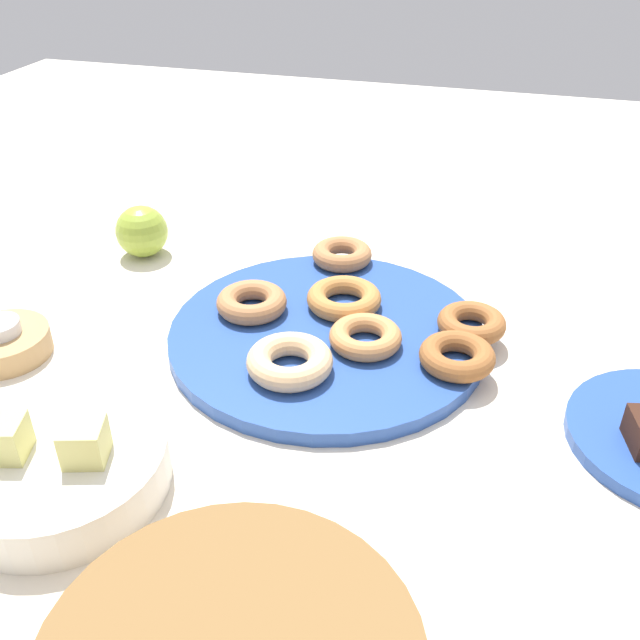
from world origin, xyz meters
The scene contains 14 objects.
ground_plane centered at (0.00, 0.00, 0.00)m, with size 2.40×2.40×0.00m, color beige.
donut_plate centered at (0.00, 0.00, 0.01)m, with size 0.37×0.37×0.02m, color #284C9E.
donut_0 centered at (-0.16, 0.03, 0.03)m, with size 0.08×0.08×0.02m, color #995B2D.
donut_1 centered at (0.10, -0.01, 0.03)m, with size 0.09×0.09×0.03m, color #B27547.
donut_2 centered at (-0.05, 0.02, 0.03)m, with size 0.08×0.08×0.02m, color #C6844C.
donut_3 centered at (0.02, -0.17, 0.03)m, with size 0.08×0.08×0.02m, color #B27547.
donut_4 centered at (-0.16, -0.04, 0.03)m, with size 0.08×0.08×0.02m, color #995B2D.
donut_5 centered at (-0.01, -0.05, 0.03)m, with size 0.09×0.09×0.02m, color #BC7A3D.
donut_6 centered at (0.02, 0.09, 0.03)m, with size 0.09×0.09×0.03m, color #EABC84.
candle_holder centered at (0.35, 0.13, 0.01)m, with size 0.11×0.11×0.03m, color tan.
fruit_bowl centered at (0.17, 0.29, 0.02)m, with size 0.20×0.20×0.04m, color silver.
melon_chunk_left centered at (0.13, 0.29, 0.06)m, with size 0.04×0.04×0.04m, color #DBD67A.
melon_chunk_right centered at (0.20, 0.31, 0.06)m, with size 0.04×0.04×0.04m, color #DBD67A.
apple centered at (0.32, -0.14, 0.04)m, with size 0.07×0.07×0.07m, color #93AD38.
Camera 1 is at (-0.18, 0.67, 0.48)m, focal length 39.71 mm.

